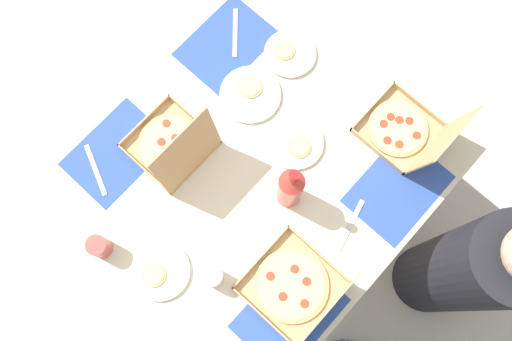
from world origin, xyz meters
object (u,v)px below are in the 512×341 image
object	(u,v)px
soda_bottle	(290,188)
cup_dark	(213,277)
pizza_box_corner_left	(174,146)
pizza_box_corner_right	(299,291)
plate_far_left	(160,271)
pizza_box_edge_far	(407,131)
diner_left_seat	(465,269)
plate_near_right	(296,143)
plate_middle	(289,54)
plate_near_left	(250,94)
cup_clear_left	(99,247)

from	to	relation	value
soda_bottle	cup_dark	bearing A→B (deg)	0.31
pizza_box_corner_left	pizza_box_corner_right	world-z (taller)	pizza_box_corner_right
plate_far_left	soda_bottle	bearing A→B (deg)	163.25
pizza_box_edge_far	cup_dark	xyz separation A→B (m)	(0.87, -0.16, 0.00)
cup_dark	plate_far_left	bearing A→B (deg)	-53.93
diner_left_seat	plate_far_left	bearing A→B (deg)	-46.40
soda_bottle	pizza_box_corner_left	bearing A→B (deg)	-70.22
pizza_box_corner_left	plate_near_right	xyz separation A→B (m)	(-0.32, 0.32, -0.04)
pizza_box_corner_right	plate_middle	world-z (taller)	pizza_box_corner_right
soda_bottle	pizza_box_corner_right	bearing A→B (deg)	47.16
plate_near_left	diner_left_seat	size ratio (longest dim) A/B	0.19
pizza_box_edge_far	cup_clear_left	distance (m)	1.19
pizza_box_corner_right	plate_far_left	xyz separation A→B (m)	(0.28, -0.41, -0.04)
pizza_box_corner_right	cup_clear_left	size ratio (longest dim) A/B	3.20
pizza_box_corner_left	plate_far_left	world-z (taller)	pizza_box_corner_left
pizza_box_edge_far	plate_near_right	world-z (taller)	pizza_box_edge_far
soda_bottle	cup_dark	xyz separation A→B (m)	(0.40, 0.00, -0.08)
plate_middle	cup_clear_left	xyz separation A→B (m)	(1.02, 0.01, 0.04)
cup_clear_left	soda_bottle	bearing A→B (deg)	148.51
cup_clear_left	cup_dark	bearing A→B (deg)	117.92
pizza_box_corner_left	plate_near_left	world-z (taller)	pizza_box_corner_left
pizza_box_corner_right	cup_clear_left	xyz separation A→B (m)	(0.36, -0.62, 0.00)
pizza_box_corner_left	pizza_box_edge_far	bearing A→B (deg)	136.30
pizza_box_corner_right	diner_left_seat	bearing A→B (deg)	140.40
pizza_box_edge_far	soda_bottle	bearing A→B (deg)	-19.53
plate_far_left	plate_middle	world-z (taller)	same
pizza_box_corner_right	soda_bottle	bearing A→B (deg)	-132.84
pizza_box_corner_right	pizza_box_corner_left	bearing A→B (deg)	-96.79
plate_far_left	soda_bottle	size ratio (longest dim) A/B	0.65
pizza_box_edge_far	cup_dark	distance (m)	0.88
pizza_box_corner_right	pizza_box_edge_far	world-z (taller)	pizza_box_corner_right
plate_near_left	plate_near_right	bearing A→B (deg)	83.33
plate_near_right	diner_left_seat	size ratio (longest dim) A/B	0.17
plate_far_left	plate_near_left	bearing A→B (deg)	-163.05
plate_middle	cup_clear_left	size ratio (longest dim) A/B	1.96
pizza_box_corner_left	plate_near_right	distance (m)	0.45
pizza_box_corner_left	plate_middle	size ratio (longest dim) A/B	1.50
pizza_box_edge_far	plate_near_right	xyz separation A→B (m)	(0.30, -0.28, -0.04)
plate_far_left	diner_left_seat	bearing A→B (deg)	133.60
pizza_box_corner_right	pizza_box_edge_far	bearing A→B (deg)	-172.90
plate_middle	plate_near_left	world-z (taller)	same
pizza_box_corner_right	soda_bottle	size ratio (longest dim) A/B	1.03
plate_far_left	plate_middle	size ratio (longest dim) A/B	1.03
pizza_box_edge_far	diner_left_seat	xyz separation A→B (m)	(0.18, 0.52, -0.27)
plate_middle	pizza_box_corner_left	bearing A→B (deg)	-5.66
plate_near_right	soda_bottle	bearing A→B (deg)	34.06
plate_far_left	plate_near_left	world-z (taller)	same
pizza_box_corner_left	plate_far_left	distance (m)	0.45
plate_near_left	pizza_box_corner_right	bearing A→B (deg)	55.29
pizza_box_edge_far	soda_bottle	size ratio (longest dim) A/B	0.92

